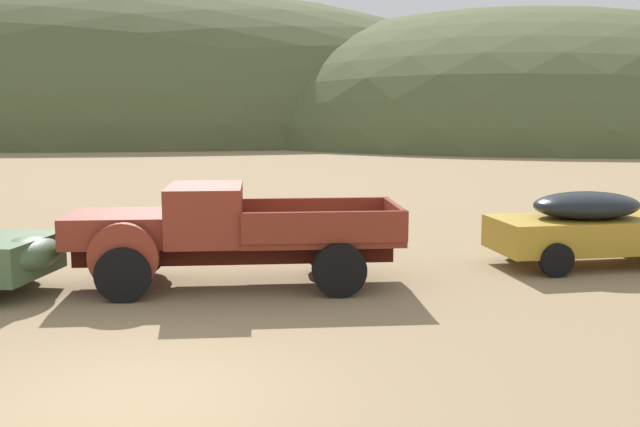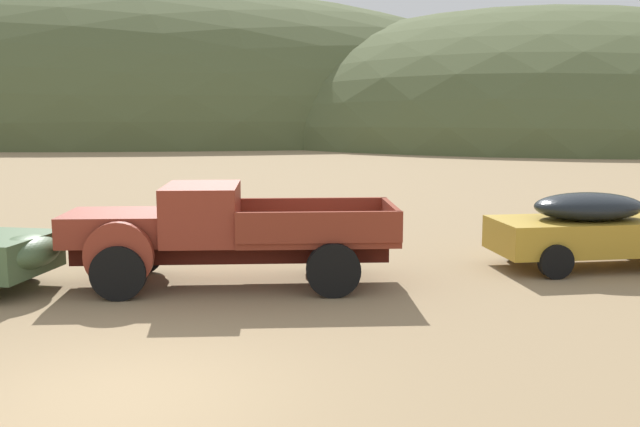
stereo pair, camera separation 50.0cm
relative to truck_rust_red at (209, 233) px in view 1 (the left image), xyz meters
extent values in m
plane|color=#937A56|center=(-0.06, -5.35, -0.99)|extent=(300.00, 300.00, 0.00)
ellipsoid|color=#4C5633|center=(-26.68, 69.20, -0.99)|extent=(112.74, 59.71, 33.34)
ellipsoid|color=#4C5633|center=(23.57, 70.30, -0.99)|extent=(72.62, 74.06, 27.63)
ellipsoid|color=#47603D|center=(-3.10, -0.73, -0.24)|extent=(1.21, 1.61, 0.61)
cylinder|color=black|center=(-3.61, 0.28, -0.65)|extent=(0.70, 0.29, 0.68)
cube|color=#42140D|center=(0.47, 0.04, -0.33)|extent=(5.85, 1.41, 0.36)
cube|color=maroon|center=(-1.66, -0.14, 0.13)|extent=(1.96, 1.77, 0.55)
cube|color=#B7B2A8|center=(-2.51, -0.22, 0.10)|extent=(0.18, 1.12, 0.44)
cylinder|color=maroon|center=(-1.50, 0.84, -0.23)|extent=(1.21, 0.28, 1.20)
cylinder|color=maroon|center=(-1.33, -1.08, -0.23)|extent=(1.21, 0.28, 1.20)
cube|color=maroon|center=(-0.08, -0.01, 0.38)|extent=(1.50, 1.97, 1.05)
cube|color=black|center=(-0.68, -0.06, 0.59)|extent=(0.19, 1.58, 0.59)
cube|color=maroon|center=(2.05, 0.18, -0.09)|extent=(3.08, 2.19, 0.12)
cube|color=maroon|center=(1.96, 1.15, 0.25)|extent=(2.92, 0.35, 0.55)
cube|color=maroon|center=(2.13, -0.79, 0.25)|extent=(2.92, 0.35, 0.55)
cube|color=maroon|center=(3.45, 0.30, 0.25)|extent=(0.27, 1.95, 0.55)
cylinder|color=black|center=(-1.50, 0.89, -0.51)|extent=(0.98, 0.36, 0.96)
cylinder|color=black|center=(-1.33, -1.13, -0.51)|extent=(0.98, 0.36, 0.96)
cylinder|color=black|center=(2.20, 1.21, -0.51)|extent=(0.98, 0.36, 0.96)
cylinder|color=black|center=(2.38, -0.81, -0.51)|extent=(0.98, 0.36, 0.96)
cube|color=#B28928|center=(7.88, 1.78, -0.31)|extent=(4.66, 2.50, 0.68)
ellipsoid|color=black|center=(7.62, 1.73, 0.29)|extent=(2.53, 1.91, 0.57)
cylinder|color=black|center=(9.07, 2.87, -0.65)|extent=(0.70, 0.32, 0.68)
cylinder|color=black|center=(6.69, 0.68, -0.65)|extent=(0.70, 0.32, 0.68)
cylinder|color=black|center=(6.37, 2.38, -0.65)|extent=(0.70, 0.32, 0.68)
camera|label=1|loc=(2.04, -13.14, 2.32)|focal=40.34mm
camera|label=2|loc=(2.54, -13.13, 2.32)|focal=40.34mm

